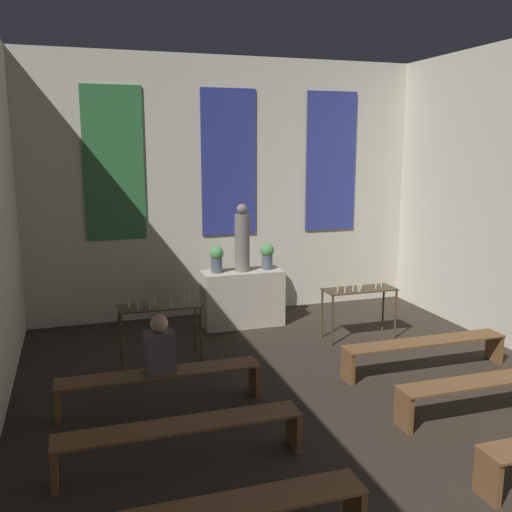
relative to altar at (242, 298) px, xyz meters
name	(u,v)px	position (x,y,z in m)	size (l,w,h in m)	color
wall_back	(228,187)	(0.00, 0.94, 1.91)	(7.63, 0.16, 4.77)	beige
altar	(242,298)	(0.00, 0.00, 0.00)	(1.43, 0.58, 1.00)	#BCB29E
statue	(242,240)	(0.00, 0.00, 1.05)	(0.26, 0.26, 1.19)	slate
flower_vase_left	(217,258)	(-0.46, 0.00, 0.76)	(0.25, 0.25, 0.47)	#4C5666
flower_vase_right	(267,255)	(0.46, 0.00, 0.76)	(0.25, 0.25, 0.47)	#4C5666
candle_rack_left	(160,313)	(-1.65, -1.27, 0.23)	(1.21, 0.46, 1.02)	#473823
candle_rack_right	(359,296)	(1.65, -1.27, 0.23)	(1.21, 0.46, 1.05)	#473823
pew_third_left	(181,434)	(-1.88, -4.23, -0.15)	(2.48, 0.36, 0.45)	brown
pew_third_right	(493,387)	(1.88, -4.23, -0.15)	(2.48, 0.36, 0.45)	brown
pew_back_left	(161,380)	(-1.88, -2.83, -0.15)	(2.48, 0.36, 0.45)	brown
pew_back_right	(425,348)	(1.88, -2.83, -0.15)	(2.48, 0.36, 0.45)	brown
person_seated	(160,347)	(-1.88, -2.83, 0.28)	(0.36, 0.24, 0.73)	#564C56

